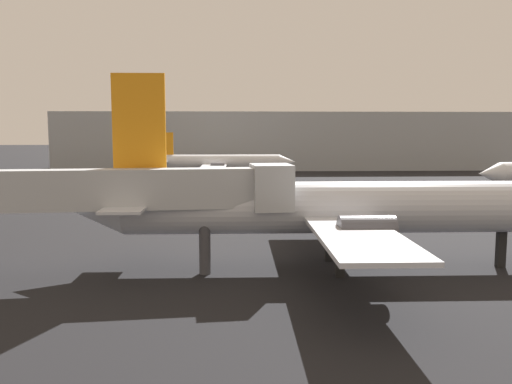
{
  "coord_description": "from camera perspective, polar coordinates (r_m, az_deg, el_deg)",
  "views": [
    {
      "loc": [
        -0.16,
        -8.72,
        8.87
      ],
      "look_at": [
        2.43,
        45.23,
        2.58
      ],
      "focal_mm": 38.06,
      "sensor_mm": 36.0,
      "label": 1
    }
  ],
  "objects": [
    {
      "name": "airplane_far_left",
      "position": [
        94.52,
        -3.88,
        3.15
      ],
      "size": [
        26.02,
        24.12,
        8.28
      ],
      "rotation": [
        0.0,
        0.0,
        -0.01
      ],
      "color": "silver",
      "rests_on": "ground_plane"
    },
    {
      "name": "jet_bridge",
      "position": [
        33.15,
        -14.49,
        0.05
      ],
      "size": [
        23.14,
        4.27,
        6.71
      ],
      "rotation": [
        0.0,
        0.0,
        0.09
      ],
      "color": "#B2B7BC",
      "rests_on": "ground_plane"
    },
    {
      "name": "terminal_building",
      "position": [
        125.44,
        2.68,
        5.44
      ],
      "size": [
        97.9,
        23.12,
        12.46
      ],
      "primitive_type": "cube",
      "color": "#999EA3",
      "rests_on": "ground_plane"
    },
    {
      "name": "airplane_at_gate",
      "position": [
        34.8,
        9.99,
        -1.57
      ],
      "size": [
        36.5,
        25.68,
        12.24
      ],
      "rotation": [
        0.0,
        0.0,
        -0.01
      ],
      "color": "silver",
      "rests_on": "ground_plane"
    }
  ]
}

